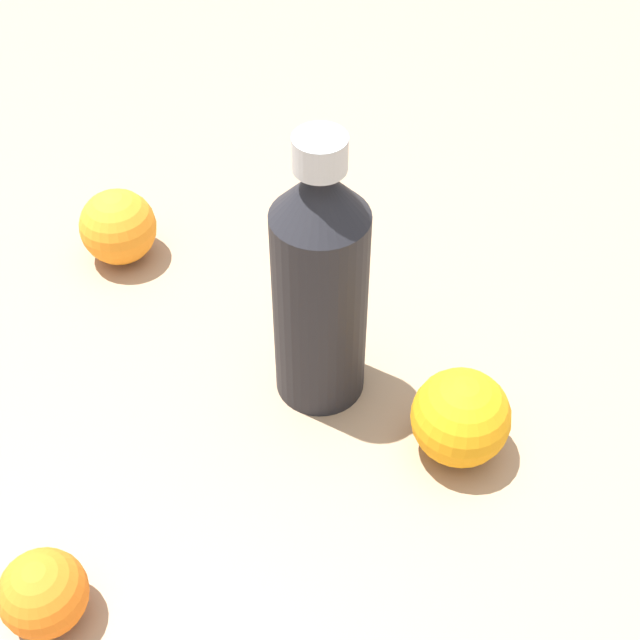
# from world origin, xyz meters

# --- Properties ---
(ground_plane) EXTENTS (2.40, 2.40, 0.00)m
(ground_plane) POSITION_xyz_m (0.00, 0.00, 0.00)
(ground_plane) COLOR #9E7F60
(water_bottle) EXTENTS (0.08, 0.08, 0.26)m
(water_bottle) POSITION_xyz_m (-0.04, -0.03, 0.12)
(water_bottle) COLOR black
(water_bottle) RESTS_ON ground_plane
(orange_0) EXTENTS (0.08, 0.08, 0.08)m
(orange_0) POSITION_xyz_m (-0.20, -0.24, 0.04)
(orange_0) COLOR orange
(orange_0) RESTS_ON ground_plane
(orange_1) EXTENTS (0.08, 0.08, 0.08)m
(orange_1) POSITION_xyz_m (0.03, 0.09, 0.04)
(orange_1) COLOR orange
(orange_1) RESTS_ON ground_plane
(orange_2) EXTENTS (0.06, 0.06, 0.06)m
(orange_2) POSITION_xyz_m (0.19, -0.22, 0.03)
(orange_2) COLOR orange
(orange_2) RESTS_ON ground_plane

